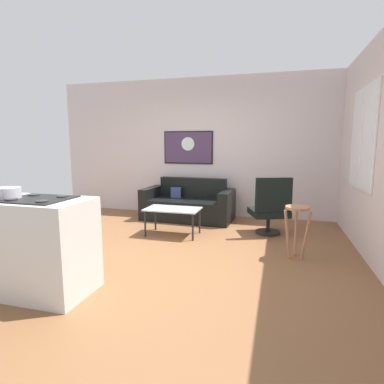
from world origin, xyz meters
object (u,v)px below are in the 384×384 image
couch (188,205)px  mixing_bowl (8,194)px  wall_painting (188,147)px  bar_stool (297,219)px  coffee_table (173,211)px  armchair (270,208)px

couch → mixing_bowl: size_ratio=7.38×
wall_painting → couch: bearing=-73.4°
bar_stool → wall_painting: (-2.08, 2.18, 0.88)m
bar_stool → coffee_table: bearing=163.0°
couch → coffee_table: size_ratio=2.03×
coffee_table → mixing_bowl: mixing_bowl is taller
coffee_table → wall_painting: 1.91m
coffee_table → armchair: bearing=15.5°
couch → bar_stool: 2.58m
armchair → mixing_bowl: size_ratio=3.96×
couch → wall_painting: (-0.15, 0.49, 1.12)m
armchair → wall_painting: bearing=145.5°
bar_stool → mixing_bowl: bearing=-148.0°
coffee_table → mixing_bowl: (-0.88, -2.29, 0.59)m
wall_painting → mixing_bowl: bearing=-99.8°
coffee_table → bar_stool: 1.96m
mixing_bowl → wall_painting: (0.67, 3.90, 0.41)m
couch → mixing_bowl: bearing=-103.5°
armchair → wall_painting: size_ratio=0.91×
mixing_bowl → coffee_table: bearing=68.9°
coffee_table → armchair: size_ratio=0.92×
couch → armchair: bearing=-23.9°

